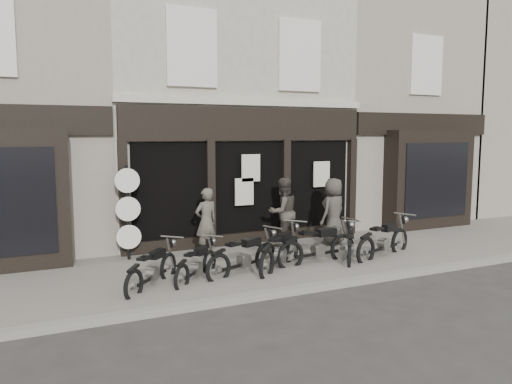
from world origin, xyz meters
name	(u,v)px	position (x,y,z in m)	size (l,w,h in m)	color
ground_plane	(301,273)	(0.00, 0.00, 0.00)	(90.00, 90.00, 0.00)	#2D2B28
pavement	(283,261)	(0.00, 0.90, 0.06)	(30.00, 4.20, 0.12)	#69635C
kerb	(332,285)	(0.00, -1.25, 0.07)	(30.00, 0.25, 0.13)	gray
central_building	(211,106)	(0.00, 5.95, 4.08)	(7.30, 6.22, 8.34)	#B6AC9C
neighbour_right	(369,111)	(6.35, 5.90, 4.04)	(5.60, 6.73, 8.34)	gray
motorcycle_0	(153,272)	(-3.41, 0.14, 0.38)	(1.55, 1.63, 0.97)	black
motorcycle_1	(197,267)	(-2.43, 0.24, 0.36)	(1.48, 1.47, 0.90)	black
motorcycle_2	(244,259)	(-1.34, 0.22, 0.41)	(2.05, 1.05, 1.03)	black
motorcycle_3	(281,254)	(-0.40, 0.26, 0.43)	(1.87, 1.64, 1.07)	black
motorcycle_4	(318,249)	(0.64, 0.29, 0.44)	(2.31, 0.63, 1.10)	black
motorcycle_5	(350,248)	(1.56, 0.28, 0.37)	(1.35, 1.65, 0.92)	black
motorcycle_6	(384,243)	(2.48, 0.12, 0.44)	(2.20, 1.05, 1.10)	black
man_left	(206,222)	(-1.57, 2.07, 0.98)	(0.63, 0.41, 1.72)	#4E4B40
man_centre	(283,212)	(0.69, 2.20, 1.06)	(0.92, 0.71, 1.88)	#3B3730
man_right	(333,211)	(2.07, 1.80, 1.04)	(0.90, 0.59, 1.85)	#3C3832
advert_sign_post	(128,217)	(-3.44, 2.44, 1.19)	(0.60, 0.38, 2.44)	black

